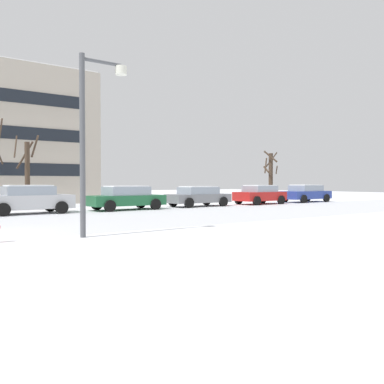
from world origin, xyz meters
TOP-DOWN VIEW (x-y plane):
  - street_lamp at (2.76, -1.60)m, footprint 1.47×0.36m
  - parked_car_silver at (3.08, 8.42)m, footprint 4.28×2.27m
  - parked_car_green at (8.42, 8.29)m, footprint 4.49×2.14m
  - parked_car_gray at (13.77, 8.61)m, footprint 4.40×2.15m
  - parked_car_red at (19.12, 8.34)m, footprint 3.95×2.18m
  - parked_car_blue at (24.46, 8.56)m, footprint 4.56×2.20m
  - tree_far_right at (3.95, 12.93)m, footprint 1.49×1.33m
  - tree_far_mid at (24.55, 12.62)m, footprint 1.69×1.66m

SIDE VIEW (x-z plane):
  - parked_car_gray at x=13.77m, z-range 0.02..1.37m
  - parked_car_green at x=8.42m, z-range 0.02..1.42m
  - parked_car_red at x=19.12m, z-range 0.02..1.43m
  - parked_car_blue at x=24.46m, z-range 0.02..1.44m
  - parked_car_silver at x=3.08m, z-range 0.02..1.49m
  - tree_far_right at x=3.95m, z-range 0.02..4.54m
  - tree_far_mid at x=24.55m, z-range 0.08..4.52m
  - street_lamp at x=2.76m, z-range 0.59..5.90m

